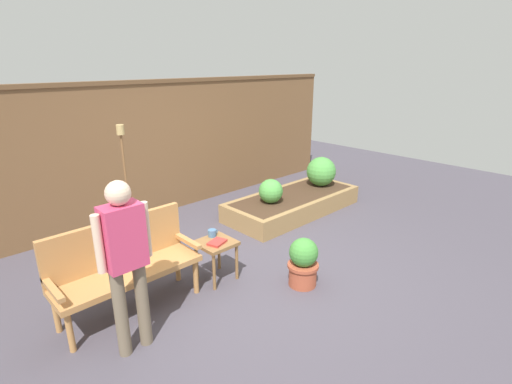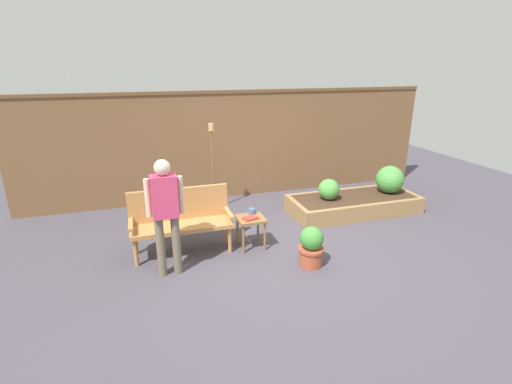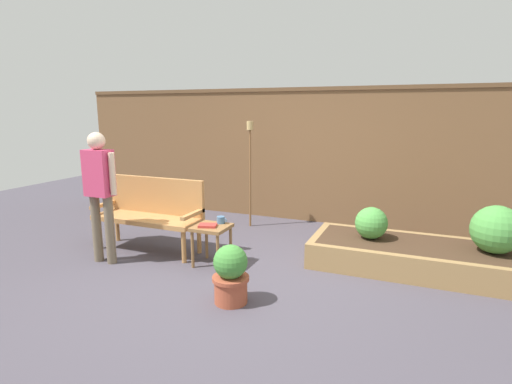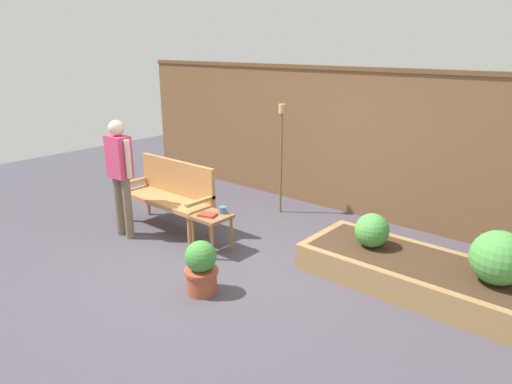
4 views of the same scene
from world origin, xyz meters
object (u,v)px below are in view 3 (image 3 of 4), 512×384
(book_on_table, at_px, (208,226))
(person_by_bench, at_px, (100,186))
(tiki_torch, at_px, (250,155))
(side_table, at_px, (212,233))
(shrub_near_bench, at_px, (371,223))
(shrub_far_corner, at_px, (496,230))
(cup_on_table, at_px, (221,220))
(garden_bench, at_px, (151,209))
(potted_boxwood, at_px, (231,274))

(book_on_table, distance_m, person_by_bench, 1.35)
(tiki_torch, bearing_deg, side_table, -82.26)
(shrub_near_bench, distance_m, shrub_far_corner, 1.29)
(side_table, bearing_deg, book_on_table, -113.60)
(side_table, bearing_deg, tiki_torch, 97.74)
(cup_on_table, relative_size, person_by_bench, 0.08)
(person_by_bench, bearing_deg, garden_bench, 69.27)
(side_table, relative_size, person_by_bench, 0.31)
(garden_bench, bearing_deg, book_on_table, -14.59)
(side_table, distance_m, cup_on_table, 0.19)
(potted_boxwood, bearing_deg, tiki_torch, 109.23)
(side_table, bearing_deg, person_by_bench, -161.51)
(shrub_near_bench, xyz_separation_m, shrub_far_corner, (1.29, 0.00, 0.07))
(book_on_table, height_order, shrub_far_corner, shrub_far_corner)
(side_table, height_order, tiki_torch, tiki_torch)
(side_table, distance_m, book_on_table, 0.11)
(cup_on_table, height_order, shrub_far_corner, shrub_far_corner)
(book_on_table, bearing_deg, potted_boxwood, -66.14)
(potted_boxwood, xyz_separation_m, tiki_torch, (-0.85, 2.44, 0.84))
(shrub_near_bench, bearing_deg, person_by_bench, -157.68)
(potted_boxwood, distance_m, shrub_far_corner, 2.86)
(book_on_table, xyz_separation_m, tiki_torch, (-0.20, 1.72, 0.64))
(tiki_torch, distance_m, person_by_bench, 2.33)
(garden_bench, relative_size, tiki_torch, 0.88)
(garden_bench, xyz_separation_m, tiki_torch, (0.78, 1.46, 0.59))
(side_table, bearing_deg, shrub_near_bench, 24.97)
(garden_bench, bearing_deg, side_table, -11.58)
(side_table, bearing_deg, shrub_far_corner, 14.90)
(book_on_table, relative_size, person_by_bench, 0.13)
(cup_on_table, relative_size, shrub_near_bench, 0.34)
(garden_bench, relative_size, shrub_near_bench, 3.78)
(shrub_near_bench, bearing_deg, cup_on_table, -158.25)
(book_on_table, height_order, tiki_torch, tiki_torch)
(cup_on_table, relative_size, tiki_torch, 0.08)
(book_on_table, bearing_deg, shrub_far_corner, -2.25)
(cup_on_table, xyz_separation_m, potted_boxwood, (0.57, -0.91, -0.23))
(garden_bench, relative_size, book_on_table, 7.06)
(book_on_table, xyz_separation_m, person_by_bench, (-1.22, -0.36, 0.44))
(side_table, distance_m, tiki_torch, 1.84)
(garden_bench, distance_m, person_by_bench, 0.77)
(person_by_bench, bearing_deg, shrub_far_corner, 15.96)
(shrub_far_corner, bearing_deg, cup_on_table, -167.33)
(potted_boxwood, distance_m, tiki_torch, 2.72)
(cup_on_table, height_order, tiki_torch, tiki_torch)
(cup_on_table, bearing_deg, potted_boxwood, -57.93)
(side_table, bearing_deg, potted_boxwood, -51.07)
(shrub_far_corner, bearing_deg, person_by_bench, -164.04)
(shrub_near_bench, height_order, person_by_bench, person_by_bench)
(shrub_far_corner, height_order, tiki_torch, tiki_torch)
(shrub_near_bench, relative_size, shrub_far_corner, 0.73)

